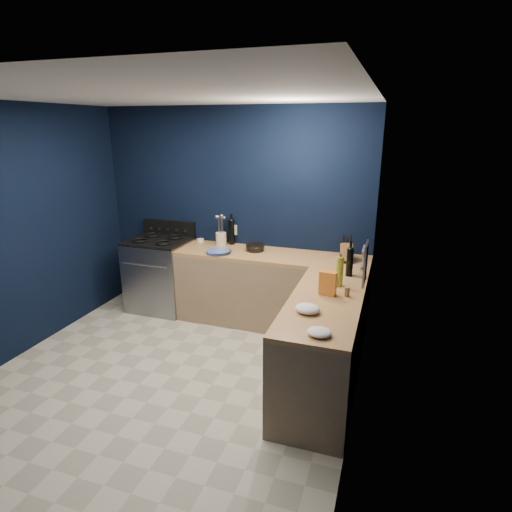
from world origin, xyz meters
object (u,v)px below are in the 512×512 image
at_px(plate_stack, 218,252).
at_px(crouton_bag, 328,283).
at_px(gas_range, 161,275).
at_px(knife_block, 346,252).
at_px(utensil_crock, 221,239).

bearing_deg(plate_stack, crouton_bag, -31.03).
bearing_deg(gas_range, knife_block, 0.72).
xyz_separation_m(utensil_crock, knife_block, (1.59, -0.15, 0.02)).
distance_m(gas_range, plate_stack, 1.03).
xyz_separation_m(knife_block, crouton_bag, (-0.04, -1.05, 0.01)).
xyz_separation_m(gas_range, plate_stack, (0.91, -0.15, 0.46)).
bearing_deg(utensil_crock, crouton_bag, -37.85).
height_order(gas_range, crouton_bag, crouton_bag).
distance_m(gas_range, knife_block, 2.46).
xyz_separation_m(gas_range, utensil_crock, (0.81, 0.18, 0.52)).
bearing_deg(gas_range, utensil_crock, 12.56).
height_order(plate_stack, crouton_bag, crouton_bag).
height_order(gas_range, plate_stack, plate_stack).
height_order(utensil_crock, knife_block, knife_block).
distance_m(plate_stack, knife_block, 1.50).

